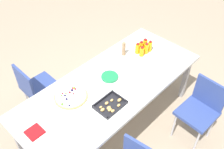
{
  "coord_description": "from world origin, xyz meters",
  "views": [
    {
      "loc": [
        1.5,
        1.44,
        2.8
      ],
      "look_at": [
        -0.1,
        -0.08,
        0.76
      ],
      "focal_mm": 41.38,
      "sensor_mm": 36.0,
      "label": 1
    }
  ],
  "objects_px": {
    "plate_stack": "(110,77)",
    "napkin_stack": "(35,132)",
    "chair_near_right": "(35,87)",
    "chair_far_left": "(201,107)",
    "juice_bottle_5": "(142,52)",
    "snack_tray": "(110,105)",
    "cardboard_tube": "(124,49)",
    "juice_bottle_4": "(146,49)",
    "party_table": "(111,87)",
    "juice_bottle_1": "(141,46)",
    "juice_bottle_2": "(138,48)",
    "juice_bottle_0": "(145,44)",
    "juice_bottle_3": "(150,46)",
    "fruit_pizza": "(71,96)"
  },
  "relations": [
    {
      "from": "juice_bottle_1",
      "to": "juice_bottle_5",
      "type": "relative_size",
      "value": 1.02
    },
    {
      "from": "chair_far_left",
      "to": "snack_tray",
      "type": "distance_m",
      "value": 1.1
    },
    {
      "from": "juice_bottle_4",
      "to": "snack_tray",
      "type": "relative_size",
      "value": 0.49
    },
    {
      "from": "juice_bottle_4",
      "to": "napkin_stack",
      "type": "relative_size",
      "value": 1.0
    },
    {
      "from": "chair_near_right",
      "to": "chair_far_left",
      "type": "xyz_separation_m",
      "value": [
        -1.13,
        1.67,
        0.0
      ]
    },
    {
      "from": "juice_bottle_2",
      "to": "chair_far_left",
      "type": "bearing_deg",
      "value": 88.26
    },
    {
      "from": "chair_far_left",
      "to": "napkin_stack",
      "type": "bearing_deg",
      "value": 62.78
    },
    {
      "from": "juice_bottle_3",
      "to": "napkin_stack",
      "type": "height_order",
      "value": "juice_bottle_3"
    },
    {
      "from": "juice_bottle_0",
      "to": "juice_bottle_3",
      "type": "height_order",
      "value": "juice_bottle_3"
    },
    {
      "from": "fruit_pizza",
      "to": "chair_far_left",
      "type": "bearing_deg",
      "value": 135.84
    },
    {
      "from": "chair_near_right",
      "to": "juice_bottle_0",
      "type": "relative_size",
      "value": 6.01
    },
    {
      "from": "juice_bottle_0",
      "to": "chair_near_right",
      "type": "bearing_deg",
      "value": -26.95
    },
    {
      "from": "fruit_pizza",
      "to": "napkin_stack",
      "type": "xyz_separation_m",
      "value": [
        0.53,
        0.11,
        -0.0
      ]
    },
    {
      "from": "fruit_pizza",
      "to": "plate_stack",
      "type": "height_order",
      "value": "fruit_pizza"
    },
    {
      "from": "snack_tray",
      "to": "cardboard_tube",
      "type": "relative_size",
      "value": 1.64
    },
    {
      "from": "plate_stack",
      "to": "napkin_stack",
      "type": "height_order",
      "value": "plate_stack"
    },
    {
      "from": "juice_bottle_4",
      "to": "snack_tray",
      "type": "height_order",
      "value": "juice_bottle_4"
    },
    {
      "from": "chair_far_left",
      "to": "juice_bottle_4",
      "type": "bearing_deg",
      "value": -3.59
    },
    {
      "from": "juice_bottle_3",
      "to": "juice_bottle_4",
      "type": "height_order",
      "value": "same"
    },
    {
      "from": "juice_bottle_3",
      "to": "cardboard_tube",
      "type": "relative_size",
      "value": 0.8
    },
    {
      "from": "snack_tray",
      "to": "napkin_stack",
      "type": "xyz_separation_m",
      "value": [
        0.73,
        -0.29,
        -0.0
      ]
    },
    {
      "from": "cardboard_tube",
      "to": "plate_stack",
      "type": "bearing_deg",
      "value": 21.36
    },
    {
      "from": "juice_bottle_0",
      "to": "cardboard_tube",
      "type": "bearing_deg",
      "value": -18.82
    },
    {
      "from": "party_table",
      "to": "juice_bottle_1",
      "type": "distance_m",
      "value": 0.74
    },
    {
      "from": "chair_far_left",
      "to": "cardboard_tube",
      "type": "distance_m",
      "value": 1.16
    },
    {
      "from": "juice_bottle_2",
      "to": "cardboard_tube",
      "type": "relative_size",
      "value": 0.79
    },
    {
      "from": "juice_bottle_2",
      "to": "juice_bottle_3",
      "type": "distance_m",
      "value": 0.17
    },
    {
      "from": "chair_far_left",
      "to": "juice_bottle_3",
      "type": "relative_size",
      "value": 5.57
    },
    {
      "from": "snack_tray",
      "to": "napkin_stack",
      "type": "height_order",
      "value": "snack_tray"
    },
    {
      "from": "juice_bottle_3",
      "to": "plate_stack",
      "type": "xyz_separation_m",
      "value": [
        0.73,
        -0.02,
        -0.06
      ]
    },
    {
      "from": "fruit_pizza",
      "to": "juice_bottle_2",
      "type": "bearing_deg",
      "value": 178.78
    },
    {
      "from": "juice_bottle_2",
      "to": "snack_tray",
      "type": "xyz_separation_m",
      "value": [
        0.89,
        0.37,
        -0.06
      ]
    },
    {
      "from": "chair_near_right",
      "to": "juice_bottle_0",
      "type": "distance_m",
      "value": 1.51
    },
    {
      "from": "juice_bottle_0",
      "to": "juice_bottle_2",
      "type": "xyz_separation_m",
      "value": [
        0.15,
        -0.0,
        0.0
      ]
    },
    {
      "from": "fruit_pizza",
      "to": "cardboard_tube",
      "type": "distance_m",
      "value": 0.94
    },
    {
      "from": "chair_near_right",
      "to": "juice_bottle_5",
      "type": "distance_m",
      "value": 1.41
    },
    {
      "from": "juice_bottle_1",
      "to": "juice_bottle_2",
      "type": "xyz_separation_m",
      "value": [
        0.07,
        0.0,
        0.01
      ]
    },
    {
      "from": "juice_bottle_2",
      "to": "snack_tray",
      "type": "distance_m",
      "value": 0.96
    },
    {
      "from": "plate_stack",
      "to": "juice_bottle_4",
      "type": "bearing_deg",
      "value": 178.69
    },
    {
      "from": "juice_bottle_1",
      "to": "plate_stack",
      "type": "bearing_deg",
      "value": 5.93
    },
    {
      "from": "party_table",
      "to": "juice_bottle_1",
      "type": "xyz_separation_m",
      "value": [
        -0.71,
        -0.15,
        0.12
      ]
    },
    {
      "from": "chair_far_left",
      "to": "juice_bottle_2",
      "type": "relative_size",
      "value": 5.63
    },
    {
      "from": "fruit_pizza",
      "to": "cardboard_tube",
      "type": "relative_size",
      "value": 1.92
    },
    {
      "from": "plate_stack",
      "to": "cardboard_tube",
      "type": "relative_size",
      "value": 1.05
    },
    {
      "from": "juice_bottle_3",
      "to": "fruit_pizza",
      "type": "distance_m",
      "value": 1.24
    },
    {
      "from": "cardboard_tube",
      "to": "juice_bottle_4",
      "type": "bearing_deg",
      "value": 141.36
    },
    {
      "from": "snack_tray",
      "to": "plate_stack",
      "type": "xyz_separation_m",
      "value": [
        -0.31,
        -0.3,
        -0.0
      ]
    },
    {
      "from": "chair_far_left",
      "to": "plate_stack",
      "type": "distance_m",
      "value": 1.12
    },
    {
      "from": "juice_bottle_3",
      "to": "fruit_pizza",
      "type": "xyz_separation_m",
      "value": [
        1.23,
        -0.11,
        -0.06
      ]
    },
    {
      "from": "snack_tray",
      "to": "napkin_stack",
      "type": "relative_size",
      "value": 2.04
    }
  ]
}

